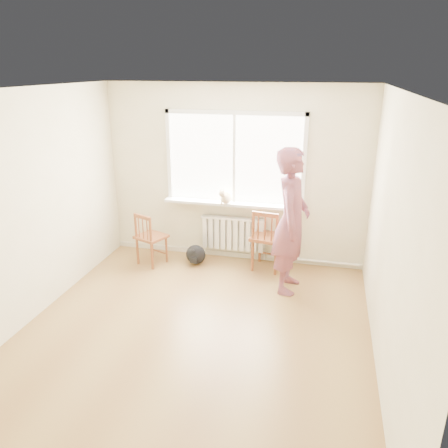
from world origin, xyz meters
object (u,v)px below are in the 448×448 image
Objects in this scene: person at (291,221)px; cat at (226,197)px; chair_left at (149,239)px; backpack at (196,254)px; chair_right at (267,240)px.

person is 5.45× the size of cat.
chair_left reaches higher than backpack.
cat is 1.02m from backpack.
chair_right is at bearing 5.16° from cat.
cat is 1.17× the size of backpack.
chair_left is 0.88× the size of chair_right.
backpack is at bearing 11.60° from chair_right.
cat is at bearing -137.82° from chair_left.
person is (2.16, -0.28, 0.56)m from chair_left.
chair_left is 2.71× the size of backpack.
chair_right is 1.14m from backpack.
backpack is at bearing -142.72° from chair_left.
chair_right is 0.81m from person.
backpack is at bearing -134.92° from cat.
chair_right is at bearing -149.71° from chair_left.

